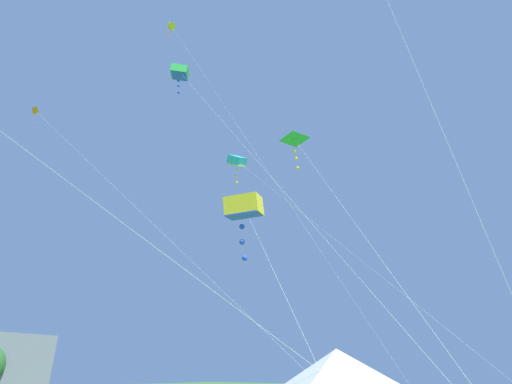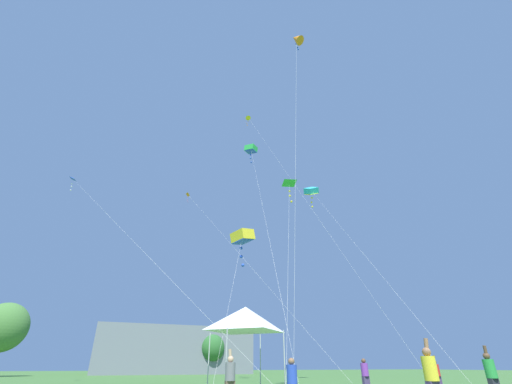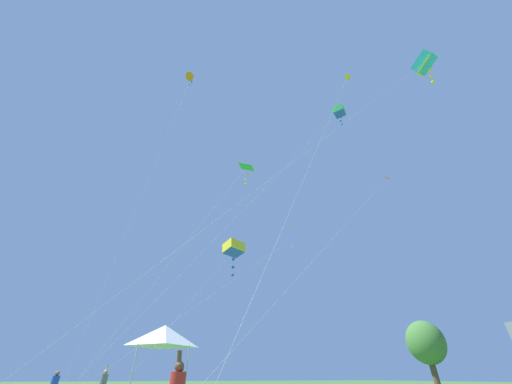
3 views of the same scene
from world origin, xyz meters
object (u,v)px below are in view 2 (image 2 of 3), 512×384
Objects in this scene: person_red_shirt at (437,374)px; kite_yellow_diamond_4 at (248,117)px; kite_cyan_box_7 at (311,191)px; kite_blue_delta_3 at (75,181)px; person_purple_shirt at (365,374)px; kite_green_box_2 at (251,149)px; kite_orange_diamond_0 at (297,39)px; festival_tent at (246,319)px; person_yellow_shirt at (431,375)px; kite_yellow_box_1 at (243,237)px; person_grey_shirt at (230,377)px; person_blue_shirt at (292,381)px; kite_green_delta_5 at (290,184)px; person_green_shirt at (491,374)px; kite_orange_delta_6 at (192,199)px.

person_red_shirt is 0.06× the size of kite_yellow_diamond_4.
kite_blue_delta_3 is at bearing 176.37° from kite_cyan_box_7.
kite_green_box_2 is (-1.84, 11.93, 21.10)m from person_purple_shirt.
festival_tent is at bearing 157.48° from kite_orange_diamond_0.
person_yellow_shirt is (-3.68, -7.76, 0.12)m from person_purple_shirt.
person_yellow_shirt is at bearing -90.68° from kite_orange_diamond_0.
festival_tent is at bearing -106.94° from kite_yellow_box_1.
person_grey_shirt reaches higher than person_blue_shirt.
person_red_shirt is 4.40m from person_purple_shirt.
kite_orange_diamond_0 is 22.37m from kite_blue_delta_3.
person_grey_shirt is 0.13× the size of kite_green_delta_5.
person_red_shirt is 30.67m from kite_blue_delta_3.
kite_cyan_box_7 is (12.92, 17.92, 18.02)m from person_blue_shirt.
person_green_shirt is at bearing -82.78° from kite_yellow_diamond_4.
kite_green_box_2 is 9.70m from kite_orange_delta_6.
kite_green_box_2 is at bearing 82.55° from kite_orange_diamond_0.
kite_green_delta_5 is at bearing 166.37° from person_red_shirt.
kite_green_delta_5 is 0.69× the size of kite_cyan_box_7.
kite_green_delta_5 is (1.45, 10.83, 12.27)m from person_yellow_shirt.
kite_green_delta_5 is (-0.39, -8.85, -8.71)m from kite_green_box_2.
kite_yellow_diamond_4 is (4.27, 10.47, 19.19)m from kite_yellow_box_1.
festival_tent is 22.18m from kite_blue_delta_3.
kite_cyan_box_7 reaches higher than person_red_shirt.
kite_orange_diamond_0 is (3.44, 3.54, 22.04)m from person_blue_shirt.
person_purple_shirt is at bearing -72.95° from kite_orange_delta_6.
festival_tent reaches higher than person_red_shirt.
kite_cyan_box_7 is at bearing -139.66° from person_purple_shirt.
person_green_shirt is at bearing -80.83° from kite_green_box_2.
person_purple_shirt is 0.06× the size of kite_yellow_diamond_4.
person_green_shirt is at bearing -104.62° from person_red_shirt.
festival_tent is 22.89m from kite_green_box_2.
person_purple_shirt is at bearing -114.67° from kite_cyan_box_7.
kite_green_box_2 is 12.42m from kite_green_delta_5.
kite_orange_delta_6 reaches higher than kite_cyan_box_7.
kite_blue_delta_3 reaches higher than kite_yellow_box_1.
kite_orange_delta_6 reaches higher than person_purple_shirt.
kite_orange_delta_6 is at bearing 143.20° from person_yellow_shirt.
person_red_shirt is 13.06m from person_grey_shirt.
person_yellow_shirt is at bearing 129.13° from person_grey_shirt.
kite_yellow_box_1 is (-2.12, 5.04, -14.09)m from kite_orange_diamond_0.
kite_yellow_diamond_4 is at bearing 69.16° from festival_tent.
person_grey_shirt is 0.08× the size of kite_orange_delta_6.
person_red_shirt reaches higher than person_blue_shirt.
kite_green_box_2 is at bearing 65.37° from kite_yellow_box_1.
kite_cyan_box_7 reaches higher than person_green_shirt.
person_red_shirt is 0.09× the size of kite_blue_delta_3.
person_blue_shirt is at bearing -142.69° from person_red_shirt.
kite_yellow_box_1 reaches higher than festival_tent.
person_red_shirt is 0.19× the size of kite_yellow_box_1.
person_grey_shirt is at bearing -132.28° from kite_cyan_box_7.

